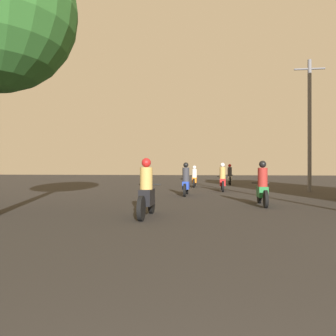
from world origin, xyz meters
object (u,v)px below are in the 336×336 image
at_px(motorcycle_green, 262,187).
at_px(motorcycle_orange, 194,178).
at_px(motorcycle_black, 147,193).
at_px(motorcycle_blue, 186,182).
at_px(motorcycle_red, 223,180).
at_px(motorcycle_white, 230,176).
at_px(utility_pole_far, 310,123).

height_order(motorcycle_green, motorcycle_orange, motorcycle_green).
height_order(motorcycle_black, motorcycle_orange, motorcycle_black).
height_order(motorcycle_blue, motorcycle_red, motorcycle_red).
distance_m(motorcycle_black, motorcycle_white, 17.15).
distance_m(motorcycle_green, motorcycle_blue, 4.81).
distance_m(motorcycle_green, utility_pole_far, 8.57).
bearing_deg(motorcycle_green, motorcycle_black, -133.72).
xyz_separation_m(motorcycle_black, motorcycle_white, (3.04, 16.88, 0.02)).
relative_size(motorcycle_red, motorcycle_white, 1.07).
bearing_deg(motorcycle_white, motorcycle_blue, -113.43).
distance_m(motorcycle_black, utility_pole_far, 12.74).
bearing_deg(motorcycle_orange, utility_pole_far, -26.67).
xyz_separation_m(motorcycle_green, motorcycle_red, (-1.10, 6.92, 0.01)).
bearing_deg(motorcycle_blue, motorcycle_red, 61.23).
bearing_deg(motorcycle_orange, motorcycle_red, -62.71).
xyz_separation_m(motorcycle_green, motorcycle_orange, (-2.85, 10.78, -0.03)).
height_order(motorcycle_orange, utility_pole_far, utility_pole_far).
relative_size(motorcycle_blue, motorcycle_orange, 1.03).
relative_size(motorcycle_black, utility_pole_far, 0.28).
distance_m(motorcycle_red, motorcycle_orange, 4.24).
bearing_deg(motorcycle_black, motorcycle_white, 88.13).
height_order(motorcycle_orange, motorcycle_white, motorcycle_white).
relative_size(motorcycle_blue, motorcycle_red, 1.02).
bearing_deg(utility_pole_far, motorcycle_green, -116.48).
distance_m(motorcycle_black, motorcycle_red, 10.26).
bearing_deg(motorcycle_white, motorcycle_green, -97.66).
distance_m(motorcycle_blue, motorcycle_orange, 6.94).
bearing_deg(motorcycle_black, motorcycle_red, 85.53).
relative_size(motorcycle_green, motorcycle_orange, 0.98).
bearing_deg(utility_pole_far, motorcycle_white, 120.29).
bearing_deg(motorcycle_blue, utility_pole_far, 28.53).
relative_size(motorcycle_red, utility_pole_far, 0.29).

